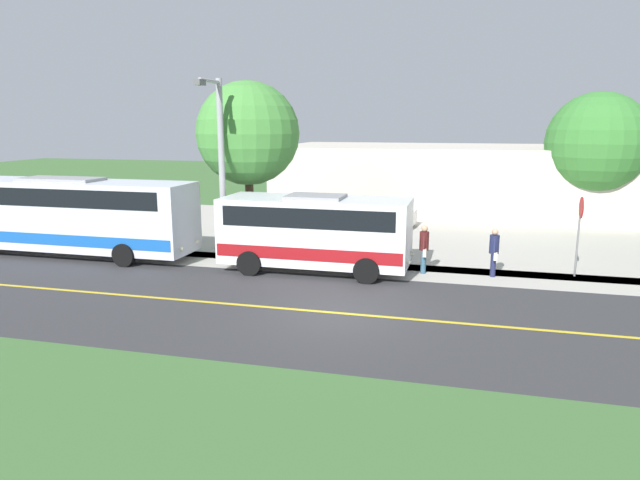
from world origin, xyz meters
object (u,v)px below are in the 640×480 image
Objects in this scene: transit_bus_rear at (64,213)px; pedestrian_waiting at (424,247)px; pedestrian_with_bags at (494,251)px; commercial_building at (449,178)px; parked_car_near at (374,213)px; tree_curbside at (248,134)px; shuttle_bus_front at (316,229)px; tree_lot_edge at (597,143)px; stop_sign at (580,223)px; street_light_pole at (220,163)px.

transit_bus_rear reaches higher than pedestrian_waiting.
pedestrian_with_bags is 0.98× the size of pedestrian_waiting.
pedestrian_with_bags is (-0.90, 17.12, -0.84)m from transit_bus_rear.
pedestrian_with_bags is 0.08× the size of commercial_building.
transit_bus_rear reaches higher than parked_car_near.
parked_car_near is 9.29m from tree_curbside.
commercial_building is (-16.00, -2.17, 1.07)m from pedestrian_with_bags.
shuttle_bus_front reaches higher than parked_car_near.
pedestrian_with_bags is 10.72m from parked_car_near.
transit_bus_rear is 14.70m from pedestrian_waiting.
tree_lot_edge is at bearing 62.19° from commercial_building.
tree_curbside is at bearing -31.49° from parked_car_near.
shuttle_bus_front is 0.62× the size of transit_bus_rear.
stop_sign reaches higher than pedestrian_with_bags.
transit_bus_rear is 7.23m from street_light_pole.
transit_bus_rear is 1.60× the size of street_light_pole.
street_light_pole is 18.50m from commercial_building.
pedestrian_waiting is at bearing 99.41° from shuttle_bus_front.
transit_bus_rear is at bearing -87.16° from pedestrian_waiting.
commercial_building reaches higher than transit_bus_rear.
stop_sign is at bearing 46.03° from parked_car_near.
shuttle_bus_front is at bearing -14.05° from commercial_building.
shuttle_bus_front is at bearing 90.40° from transit_bus_rear.
tree_lot_edge is at bearing 137.41° from shuttle_bus_front.
parked_car_near is 7.95m from commercial_building.
tree_lot_edge reaches higher than parked_car_near.
parked_car_near is at bearing 176.40° from shuttle_bus_front.
tree_curbside reaches higher than commercial_building.
shuttle_bus_front is 4.52m from street_light_pole.
stop_sign is at bearing -12.66° from tree_lot_edge.
stop_sign is 0.41× the size of tree_lot_edge.
street_light_pole is at bearing 93.06° from transit_bus_rear.
pedestrian_with_bags is 0.24× the size of tree_curbside.
tree_lot_edge reaches higher than pedestrian_waiting.
pedestrian_with_bags is at bearing 7.74° from commercial_building.
street_light_pole is at bearing -51.28° from tree_lot_edge.
tree_lot_edge is (-12.91, 22.53, 2.61)m from transit_bus_rear.
transit_bus_rear is at bearing -85.41° from stop_sign.
commercial_building is (-4.00, -7.58, -2.38)m from tree_lot_edge.
shuttle_bus_front is 0.34× the size of commercial_building.
street_light_pole reaches higher than pedestrian_with_bags.
tree_curbside is at bearing -29.42° from commercial_building.
stop_sign reaches higher than parked_car_near.
transit_bus_rear is 15.13m from parked_car_near.
shuttle_bus_front is 2.44× the size of stop_sign.
parked_car_near is at bearing 131.18° from transit_bus_rear.
tree_lot_edge is 8.90m from commercial_building.
commercial_building is (-16.83, 4.21, 0.43)m from shuttle_bus_front.
commercial_building is (-15.30, -5.04, 0.04)m from stop_sign.
pedestrian_waiting is 0.39× the size of parked_car_near.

